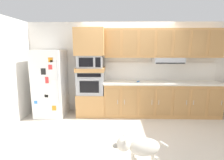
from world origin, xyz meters
name	(u,v)px	position (x,y,z in m)	size (l,w,h in m)	color
ground_plane	(130,127)	(0.00, 0.00, 0.00)	(9.60, 9.60, 0.00)	beige
back_kitchen_wall	(127,68)	(0.00, 1.11, 1.25)	(6.20, 0.12, 2.50)	silver
side_panel_left	(6,73)	(-2.80, 0.00, 1.25)	(0.12, 7.10, 2.50)	silver
refrigerator	(51,83)	(-2.07, 0.68, 0.88)	(0.76, 0.73, 1.76)	white
oven_base_cabinet	(91,104)	(-1.00, 0.75, 0.30)	(0.74, 0.62, 0.60)	tan
built_in_oven	(91,82)	(-1.00, 0.75, 0.90)	(0.70, 0.62, 0.60)	#A8AAAF
appliance_mid_shelf	(91,69)	(-1.00, 0.75, 1.25)	(0.74, 0.62, 0.10)	tan
microwave	(90,61)	(-1.00, 0.75, 1.46)	(0.64, 0.54, 0.32)	#A8AAAF
appliance_upper_cabinet	(90,42)	(-1.00, 0.75, 1.96)	(0.74, 0.62, 0.68)	tan
lower_cabinet_run	(161,99)	(0.89, 0.75, 0.44)	(3.04, 0.63, 0.88)	tan
countertop_slab	(162,83)	(0.89, 0.75, 0.90)	(3.08, 0.64, 0.04)	silver
backsplash_panel	(160,71)	(0.89, 1.04, 1.17)	(3.08, 0.02, 0.50)	white
upper_cabinet_with_hood	(163,44)	(0.90, 0.87, 1.90)	(3.04, 0.48, 0.88)	tan
screwdriver	(139,81)	(0.28, 0.73, 0.93)	(0.17, 0.17, 0.03)	blue
dog	(140,148)	(0.03, -1.50, 0.40)	(0.83, 0.31, 0.60)	beige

